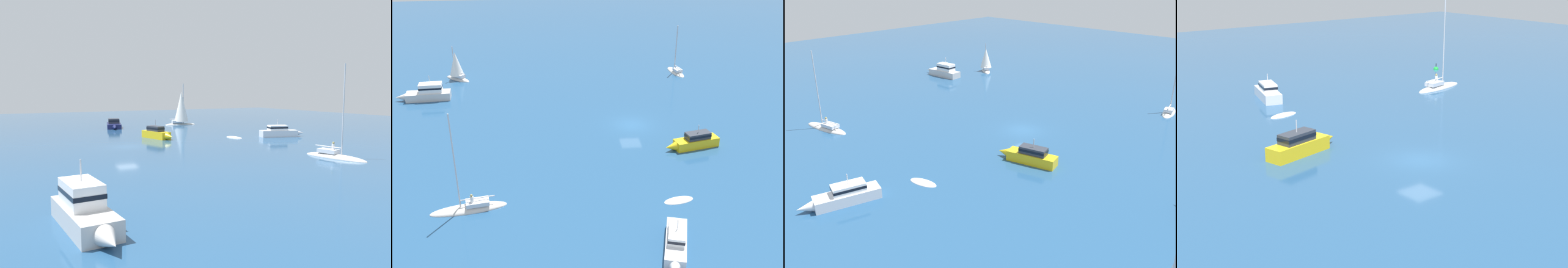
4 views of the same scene
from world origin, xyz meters
The scene contains 8 objects.
ground_plane centered at (0.00, 0.00, 0.00)m, with size 161.27×161.27×0.00m, color navy.
motor_cruiser centered at (-10.71, -26.52, 0.93)m, with size 2.43×7.42×3.42m.
motor_cruiser_1 centered at (6.43, 5.91, 0.75)m, with size 2.73×6.41×2.66m.
yacht centered at (19.24, 24.65, 3.07)m, with size 6.37×3.22×8.55m.
sloop centered at (16.30, -17.56, 0.14)m, with size 2.81×7.01×9.93m.
motor_cruiser_2 centered at (23.46, -0.52, 0.71)m, with size 6.90×3.11×2.62m.
rib centered at (16.66, 1.55, 0.00)m, with size 1.80×3.09×0.40m.
powerboat centered at (5.51, 24.60, 0.64)m, with size 4.07×8.79×1.66m.
Camera 1 is at (-14.69, -45.81, 6.87)m, focal length 36.02 mm.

